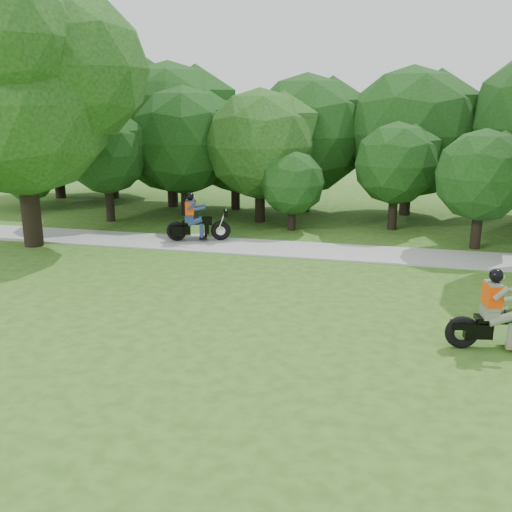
# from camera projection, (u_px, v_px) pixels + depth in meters

# --- Properties ---
(ground) EXTENTS (100.00, 100.00, 0.00)m
(ground) POSITION_uv_depth(u_px,v_px,m) (283.00, 344.00, 12.48)
(ground) COLOR #315719
(ground) RESTS_ON ground
(walkway) EXTENTS (60.00, 2.20, 0.06)m
(walkway) POSITION_uv_depth(u_px,v_px,m) (325.00, 251.00, 19.98)
(walkway) COLOR #9D9D98
(walkway) RESTS_ON ground
(tree_line) EXTENTS (40.35, 12.31, 7.84)m
(tree_line) POSITION_uv_depth(u_px,v_px,m) (330.00, 134.00, 25.71)
(tree_line) COLOR black
(tree_line) RESTS_ON ground
(big_tree_west) EXTENTS (8.64, 6.56, 9.96)m
(big_tree_west) POSITION_uv_depth(u_px,v_px,m) (22.00, 82.00, 19.71)
(big_tree_west) COLOR black
(big_tree_west) RESTS_ON ground
(chopper_motorcycle) EXTENTS (2.49, 0.86, 1.79)m
(chopper_motorcycle) POSITION_uv_depth(u_px,v_px,m) (500.00, 320.00, 12.07)
(chopper_motorcycle) COLOR black
(chopper_motorcycle) RESTS_ON ground
(touring_motorcycle) EXTENTS (2.35, 1.20, 1.83)m
(touring_motorcycle) POSITION_uv_depth(u_px,v_px,m) (194.00, 223.00, 21.20)
(touring_motorcycle) COLOR black
(touring_motorcycle) RESTS_ON walkway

